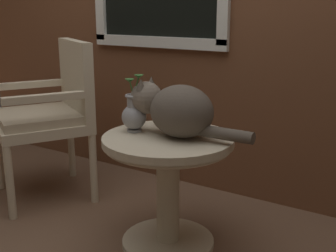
{
  "coord_description": "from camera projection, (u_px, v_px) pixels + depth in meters",
  "views": [
    {
      "loc": [
        1.29,
        -1.52,
        1.14
      ],
      "look_at": [
        0.23,
        0.12,
        0.61
      ],
      "focal_mm": 46.92,
      "sensor_mm": 36.0,
      "label": 1
    }
  ],
  "objects": [
    {
      "name": "wicker_chair",
      "position": [
        52.0,
        110.0,
        2.66
      ],
      "size": [
        0.71,
        0.71,
        0.95
      ],
      "color": "beige",
      "rests_on": "ground_plane"
    },
    {
      "name": "cat",
      "position": [
        177.0,
        110.0,
        2.01
      ],
      "size": [
        0.62,
        0.25,
        0.26
      ],
      "color": "brown",
      "rests_on": "wicker_side_table"
    },
    {
      "name": "ground_plane",
      "position": [
        117.0,
        242.0,
        2.21
      ],
      "size": [
        6.0,
        6.0,
        0.0
      ],
      "primitive_type": "plane",
      "color": "brown"
    },
    {
      "name": "pewter_vase_with_ivy",
      "position": [
        134.0,
        113.0,
        2.1
      ],
      "size": [
        0.12,
        0.12,
        0.28
      ],
      "color": "#99999E",
      "rests_on": "wicker_side_table"
    },
    {
      "name": "wicker_side_table",
      "position": [
        168.0,
        170.0,
        2.08
      ],
      "size": [
        0.62,
        0.62,
        0.56
      ],
      "color": "beige",
      "rests_on": "ground_plane"
    }
  ]
}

